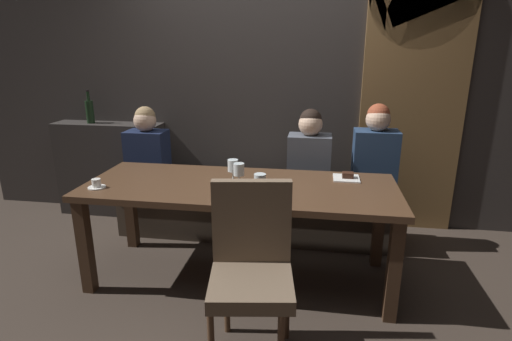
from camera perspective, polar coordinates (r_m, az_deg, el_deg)
name	(u,v)px	position (r m, az deg, el deg)	size (l,w,h in m)	color
ground	(241,276)	(3.17, -2.11, -14.72)	(9.00, 9.00, 0.00)	#382D26
back_wall_tiled	(264,66)	(3.91, 1.18, 14.52)	(6.00, 0.12, 3.00)	#383330
arched_door	(414,84)	(3.90, 21.51, 11.38)	(0.90, 0.05, 2.55)	olive
back_counter	(112,169)	(4.40, -19.67, 0.23)	(1.10, 0.28, 0.95)	#2F2B29
dining_table	(240,196)	(2.88, -2.25, -3.62)	(2.20, 0.84, 0.74)	#412B1C
banquette_bench	(256,213)	(3.68, -0.05, -6.03)	(2.50, 0.44, 0.45)	#40352A
chair_near_side	(251,260)	(2.25, -0.65, -12.55)	(0.50, 0.50, 0.98)	#4C3321
diner_redhead	(147,148)	(3.80, -15.14, 3.03)	(0.36, 0.24, 0.72)	#192342
diner_bearded	(309,155)	(3.45, 7.55, 2.22)	(0.36, 0.24, 0.74)	#4C515B
diner_far_end	(375,154)	(3.50, 16.51, 2.31)	(0.36, 0.24, 0.79)	navy
wine_bottle_dark_red	(90,111)	(4.34, -22.47, 7.80)	(0.08, 0.08, 0.33)	black
wine_glass_center_back	(260,181)	(2.55, 0.56, -1.52)	(0.08, 0.08, 0.16)	silver
wine_glass_end_right	(239,171)	(2.79, -2.40, -0.01)	(0.08, 0.08, 0.16)	silver
wine_glass_far_left	(233,166)	(2.88, -3.28, 0.62)	(0.08, 0.08, 0.16)	silver
espresso_cup	(97,184)	(2.98, -21.64, -1.82)	(0.12, 0.12, 0.06)	white
dessert_plate	(347,177)	(3.04, 12.73, -0.91)	(0.19, 0.19, 0.05)	white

